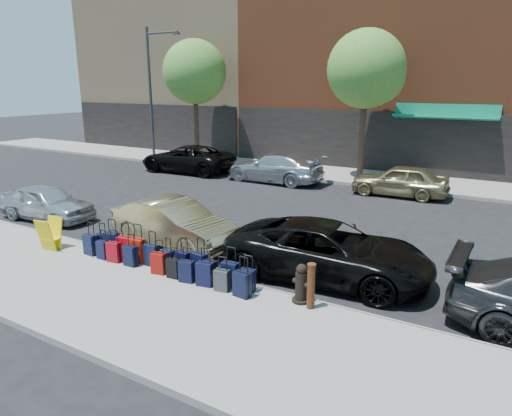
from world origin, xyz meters
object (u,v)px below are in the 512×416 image
Objects in this scene: fire_hydrant at (301,285)px; car_near_0 at (46,203)px; car_far_2 at (400,180)px; suitcase_front_5 at (167,260)px; car_near_1 at (174,223)px; car_far_0 at (187,159)px; bollard at (311,285)px; car_far_1 at (274,168)px; tree_left at (197,74)px; display_rack at (50,234)px; tree_center at (369,71)px; streetlight at (152,86)px; car_near_2 at (328,251)px.

fire_hydrant is 0.24× the size of car_near_0.
car_near_0 is at bearing -47.06° from car_far_2.
fire_hydrant reaches higher than suitcase_front_5.
car_near_1 is 12.19m from car_far_0.
car_near_1 reaches higher than suitcase_front_5.
bollard is at bearing 2.76° from car_far_2.
car_far_0 is (-12.76, 11.69, 0.08)m from bollard.
car_far_1 reaches higher than suitcase_front_5.
car_far_1 is at bearing -26.64° from car_near_0.
tree_left is 5.51m from car_far_0.
car_far_0 is 1.31× the size of car_far_2.
car_near_0 is at bearing -172.07° from fire_hydrant.
car_near_0 is (-7.16, 1.61, 0.23)m from suitcase_front_5.
suitcase_front_5 is 3.98m from display_rack.
fire_hydrant is 0.16× the size of car_far_0.
car_near_0 is (2.73, -12.70, -4.77)m from tree_left.
fire_hydrant is 0.37m from bollard.
tree_left is at bearing 103.25° from display_rack.
tree_center is 1.71× the size of car_near_1.
streetlight is at bearing -99.75° from car_far_1.
bollard is at bearing -103.42° from car_near_0.
tree_left is 8.15× the size of fire_hydrant.
fire_hydrant is at bearing -103.78° from car_near_1.
car_near_0 is 10.84m from car_near_2.
suitcase_front_5 is 4.17m from car_near_2.
suitcase_front_5 is 12.14m from car_far_1.
tree_left is 13.84m from car_near_0.
bollard is (13.98, -14.37, -4.73)m from tree_left.
car_far_0 reaches higher than bollard.
car_far_0 is 11.75m from car_far_2.
car_near_2 reaches higher than car_far_2.
streetlight is 6.04m from car_far_0.
car_far_2 is at bearing 92.62° from car_far_1.
tree_left is 7.11× the size of bollard.
bollard is at bearing -13.38° from fire_hydrant.
display_rack is 3.90m from car_near_0.
bollard is 13.82m from car_far_1.
car_far_1 is at bearing -90.81° from car_far_2.
car_far_1 reaches higher than display_rack.
streetlight is at bearing -166.61° from tree_left.
car_far_1 is 1.22× the size of car_far_2.
car_far_1 is (-7.23, 11.78, 0.06)m from bollard.
suitcase_front_5 is at bearing 113.30° from car_near_2.
streetlight reaches higher than car_near_1.
car_far_1 is (5.54, 0.09, -0.02)m from car_far_0.
car_near_2 is at bearing 38.53° from suitcase_front_5.
car_near_1 is 0.82× the size of car_near_2.
car_near_0 is at bearing -20.37° from car_far_1.
streetlight reaches higher than car_near_2.
tree_center is 15.34m from fire_hydrant.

